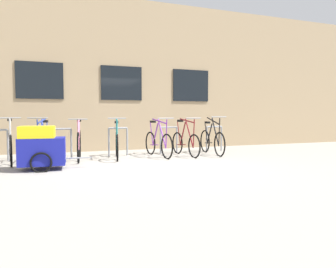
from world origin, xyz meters
TOP-DOWN VIEW (x-y plane):
  - ground_plane at (0.00, 0.00)m, footprint 42.00×42.00m
  - storefront_building at (0.00, 5.76)m, footprint 28.00×5.16m
  - bike_rack at (-0.38, 1.90)m, footprint 6.56×0.05m
  - bicycle_maroon at (1.40, 1.32)m, footprint 0.44×1.66m
  - bicycle_black at (2.25, 1.36)m, footprint 0.44×1.72m
  - bicycle_blue at (-2.30, 1.40)m, footprint 0.48×1.66m
  - bicycle_pink at (-1.46, 1.45)m, footprint 0.44×1.75m
  - bicycle_white at (-3.01, 1.39)m, footprint 0.44×1.75m
  - bicycle_teal at (-0.51, 1.41)m, footprint 0.45×1.64m
  - bicycle_purple at (0.63, 1.41)m, footprint 0.44×1.74m
  - bike_trailer at (-2.30, 0.25)m, footprint 1.47×0.73m

SIDE VIEW (x-z plane):
  - ground_plane at x=0.00m, z-range 0.00..0.00m
  - bicycle_maroon at x=1.40m, z-range -0.17..0.91m
  - bicycle_purple at x=0.63m, z-range -0.16..0.92m
  - bicycle_blue at x=-2.30m, z-range -0.17..0.93m
  - bicycle_teal at x=-0.51m, z-range -0.16..0.92m
  - bicycle_black at x=2.25m, z-range -0.17..0.94m
  - bicycle_white at x=-3.01m, z-range -0.15..0.95m
  - bicycle_pink at x=-1.46m, z-range -0.13..0.94m
  - bike_trailer at x=-2.30m, z-range 0.01..0.93m
  - bike_rack at x=-0.38m, z-range 0.08..0.88m
  - storefront_building at x=0.00m, z-range 0.00..4.81m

